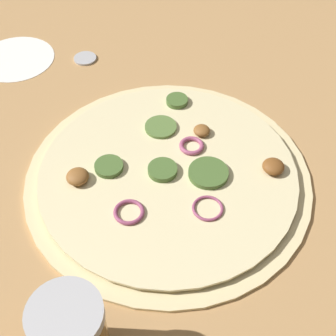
% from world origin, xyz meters
% --- Properties ---
extents(ground_plane, '(3.00, 3.00, 0.00)m').
position_xyz_m(ground_plane, '(0.00, 0.00, 0.00)').
color(ground_plane, tan).
extents(pizza, '(0.37, 0.37, 0.03)m').
position_xyz_m(pizza, '(-0.00, 0.00, 0.01)').
color(pizza, beige).
rests_on(pizza, ground_plane).
extents(loose_cap, '(0.04, 0.04, 0.01)m').
position_xyz_m(loose_cap, '(-0.28, -0.08, 0.00)').
color(loose_cap, '#B2B2B7').
rests_on(loose_cap, ground_plane).
extents(flour_patch, '(0.13, 0.13, 0.00)m').
position_xyz_m(flour_patch, '(-0.31, -0.20, 0.00)').
color(flour_patch, white).
rests_on(flour_patch, ground_plane).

